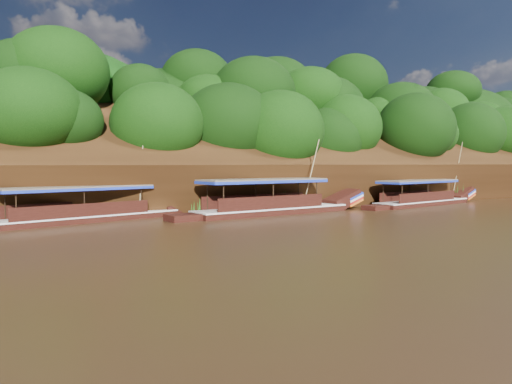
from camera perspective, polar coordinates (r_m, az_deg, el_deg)
ground at (r=32.87m, az=10.53°, el=-3.50°), size 160.00×160.00×0.00m
riverbank at (r=52.47m, az=-4.93°, el=1.14°), size 120.00×30.06×19.40m
boat_0 at (r=48.96m, az=18.99°, el=-0.78°), size 14.53×4.93×6.31m
boat_1 at (r=38.35m, az=2.90°, el=-1.57°), size 15.72×4.44×6.20m
boat_2 at (r=35.19m, az=-17.36°, el=-2.27°), size 14.95×6.15×6.00m
reeds at (r=39.28m, az=-1.60°, el=-0.94°), size 50.13×2.54×2.23m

